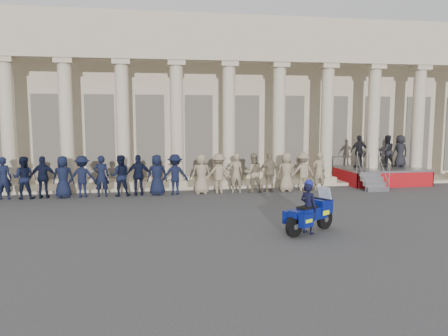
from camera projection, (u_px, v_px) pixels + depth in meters
The scene contains 6 objects.
ground at pixel (233, 228), 14.23m from camera, with size 90.00×90.00×0.00m, color #3B3B3D.
building at pixel (191, 102), 28.13m from camera, with size 40.00×12.50×9.00m.
officer_rank at pixel (132, 175), 19.85m from camera, with size 18.54×0.71×1.87m.
reviewing_stand at pixel (380, 158), 23.54m from camera, with size 4.23×4.06×2.59m.
motorcycle at pixel (311, 214), 13.54m from camera, with size 1.91×1.43×1.38m.
rider at pixel (308, 206), 13.44m from camera, with size 0.63×0.70×1.69m.
Camera 1 is at (-2.58, -13.66, 3.61)m, focal length 35.00 mm.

